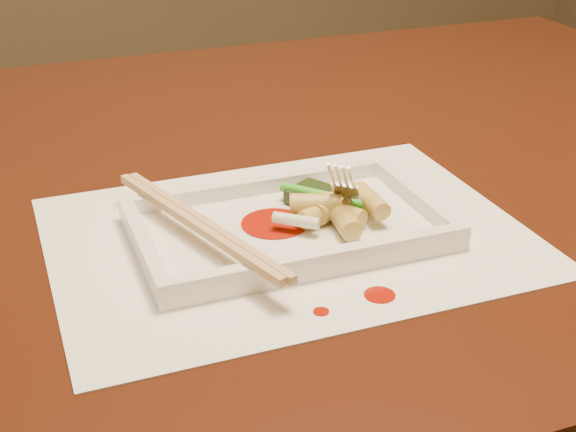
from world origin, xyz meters
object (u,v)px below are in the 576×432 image
object	(u,v)px
plate_base	(288,231)
placemat	(288,235)
table	(248,248)
chopstick_a	(194,224)
fork	(357,128)

from	to	relation	value
plate_base	placemat	bearing A→B (deg)	0.00
table	placemat	size ratio (longest dim) A/B	3.50
chopstick_a	fork	bearing A→B (deg)	6.75
placemat	chopstick_a	bearing A→B (deg)	180.00
fork	plate_base	bearing A→B (deg)	-165.58
plate_base	table	bearing A→B (deg)	84.42
chopstick_a	fork	xyz separation A→B (m)	(0.15, 0.02, 0.06)
placemat	chopstick_a	xyz separation A→B (m)	(-0.08, 0.00, 0.03)
table	placemat	xyz separation A→B (m)	(-0.02, -0.17, 0.10)
table	placemat	world-z (taller)	placemat
chopstick_a	plate_base	bearing A→B (deg)	-0.00
plate_base	fork	distance (m)	0.11
chopstick_a	table	bearing A→B (deg)	59.49
table	plate_base	world-z (taller)	plate_base
fork	chopstick_a	bearing A→B (deg)	-173.25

